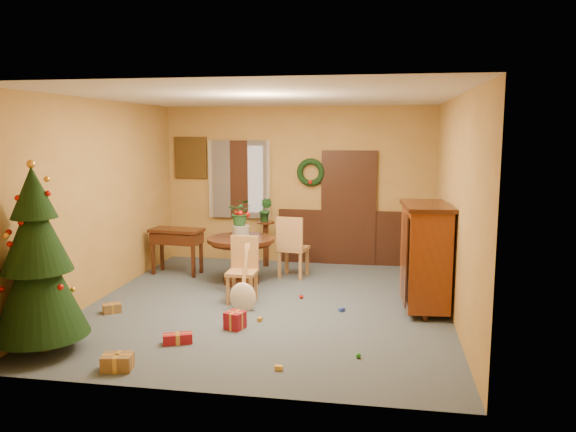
% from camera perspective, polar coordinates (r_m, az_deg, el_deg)
% --- Properties ---
extents(room_envelope, '(5.50, 5.50, 5.50)m').
position_cam_1_polar(room_envelope, '(10.40, 2.08, 1.27)').
color(room_envelope, '#35414D').
rests_on(room_envelope, ground).
extents(dining_table, '(1.09, 1.09, 0.75)m').
position_cam_1_polar(dining_table, '(9.08, -4.78, -3.61)').
color(dining_table, black).
rests_on(dining_table, floor).
extents(urn, '(0.27, 0.27, 0.20)m').
position_cam_1_polar(urn, '(9.02, -4.81, -1.59)').
color(urn, slate).
rests_on(urn, dining_table).
extents(centerpiece_plant, '(0.38, 0.33, 0.43)m').
position_cam_1_polar(centerpiece_plant, '(8.97, -4.83, 0.39)').
color(centerpiece_plant, '#1E4C23').
rests_on(centerpiece_plant, urn).
extents(chair_near, '(0.41, 0.41, 0.94)m').
position_cam_1_polar(chair_near, '(8.14, -4.58, -5.17)').
color(chair_near, '#A98243').
rests_on(chair_near, floor).
extents(chair_far, '(0.52, 0.52, 1.05)m').
position_cam_1_polar(chair_far, '(9.36, 0.40, -2.97)').
color(chair_far, '#A98243').
rests_on(chair_far, floor).
extents(guitar, '(0.39, 0.58, 0.86)m').
position_cam_1_polar(guitar, '(7.74, -4.63, -6.41)').
color(guitar, '#EEDEC6').
rests_on(guitar, floor).
extents(plant_stand, '(0.32, 0.32, 0.82)m').
position_cam_1_polar(plant_stand, '(10.21, -2.27, -2.30)').
color(plant_stand, black).
rests_on(plant_stand, floor).
extents(stand_plant, '(0.28, 0.24, 0.44)m').
position_cam_1_polar(stand_plant, '(10.12, -2.29, 0.64)').
color(stand_plant, '#19471E').
rests_on(stand_plant, plant_stand).
extents(christmas_tree, '(1.04, 1.04, 2.14)m').
position_cam_1_polar(christmas_tree, '(6.75, -24.10, -4.34)').
color(christmas_tree, '#382111').
rests_on(christmas_tree, floor).
extents(writing_desk, '(0.93, 0.53, 0.79)m').
position_cam_1_polar(writing_desk, '(9.83, -11.24, -2.39)').
color(writing_desk, black).
rests_on(writing_desk, floor).
extents(sideboard, '(0.69, 1.19, 1.47)m').
position_cam_1_polar(sideboard, '(7.87, 13.74, -3.74)').
color(sideboard, '#572009').
rests_on(sideboard, floor).
extents(gift_a, '(0.34, 0.28, 0.16)m').
position_cam_1_polar(gift_a, '(6.23, -16.94, -14.01)').
color(gift_a, brown).
rests_on(gift_a, floor).
extents(gift_b, '(0.27, 0.27, 0.22)m').
position_cam_1_polar(gift_b, '(7.14, -5.41, -10.49)').
color(gift_b, maroon).
rests_on(gift_b, floor).
extents(gift_c, '(0.28, 0.27, 0.13)m').
position_cam_1_polar(gift_c, '(8.08, -17.45, -8.93)').
color(gift_c, brown).
rests_on(gift_c, floor).
extents(gift_d, '(0.36, 0.26, 0.12)m').
position_cam_1_polar(gift_d, '(6.78, -11.15, -12.11)').
color(gift_d, maroon).
rests_on(gift_d, floor).
extents(toy_a, '(0.09, 0.09, 0.05)m').
position_cam_1_polar(toy_a, '(7.80, 5.48, -9.47)').
color(toy_a, '#2946B3').
rests_on(toy_a, floor).
extents(toy_b, '(0.06, 0.06, 0.06)m').
position_cam_1_polar(toy_b, '(6.32, 7.16, -13.88)').
color(toy_b, '#237D22').
rests_on(toy_b, floor).
extents(toy_c, '(0.06, 0.09, 0.05)m').
position_cam_1_polar(toy_c, '(7.40, -2.86, -10.45)').
color(toy_c, '#B78822').
rests_on(toy_c, floor).
extents(toy_d, '(0.06, 0.06, 0.06)m').
position_cam_1_polar(toy_d, '(8.34, 1.35, -8.20)').
color(toy_d, '#B7140C').
rests_on(toy_d, floor).
extents(toy_e, '(0.08, 0.06, 0.05)m').
position_cam_1_polar(toy_e, '(5.99, -0.95, -15.17)').
color(toy_e, gold).
rests_on(toy_e, floor).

